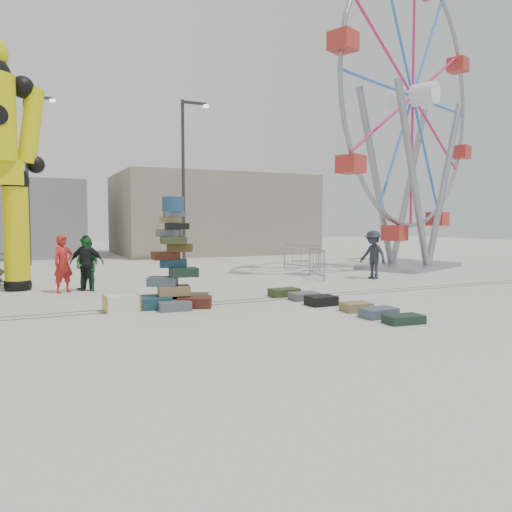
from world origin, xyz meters
name	(u,v)px	position (x,y,z in m)	size (l,w,h in m)	color
ground	(221,309)	(0.00, 0.00, 0.00)	(90.00, 90.00, 0.00)	#9E9E99
track_line_near	(212,305)	(0.00, 0.60, 0.00)	(40.00, 0.04, 0.01)	#47443F
track_line_far	(207,302)	(0.00, 1.00, 0.00)	(40.00, 0.04, 0.01)	#47443F
building_right	(212,215)	(7.00, 20.00, 2.50)	(12.00, 8.00, 5.00)	gray
lamp_post_right	(185,172)	(3.09, 13.00, 4.48)	(1.41, 0.25, 8.00)	#2D2D30
lamp_post_left	(29,170)	(-3.91, 15.00, 4.48)	(1.41, 0.25, 8.00)	#2D2D30
suitcase_tower	(173,276)	(-0.93, 0.78, 0.74)	(2.02, 1.68, 2.66)	#1A3F4E
ferris_wheel	(412,119)	(11.32, 6.18, 6.54)	(10.70, 4.43, 13.29)	gray
steamer_trunk	(122,303)	(-2.19, 0.66, 0.18)	(0.79, 0.46, 0.37)	silver
row_case_0	(284,292)	(2.31, 1.12, 0.11)	(0.82, 0.49, 0.22)	#333F1F
row_case_1	(304,296)	(2.49, 0.34, 0.10)	(0.72, 0.53, 0.20)	#5C5D63
row_case_2	(321,301)	(2.44, -0.58, 0.12)	(0.71, 0.52, 0.24)	black
row_case_3	(356,307)	(2.74, -1.61, 0.10)	(0.64, 0.50, 0.20)	olive
row_case_4	(379,313)	(2.73, -2.43, 0.11)	(0.77, 0.50, 0.21)	#495869
row_case_5	(404,319)	(2.78, -3.16, 0.09)	(0.78, 0.46, 0.17)	#1A2F23
barricade_wheel_front	(317,263)	(5.44, 4.48, 0.55)	(2.00, 0.10, 1.10)	gray
barricade_wheel_back	(301,257)	(6.59, 7.60, 0.55)	(2.00, 0.10, 1.10)	gray
pedestrian_red	(63,264)	(-3.19, 4.45, 0.84)	(0.61, 0.40, 1.67)	#A41B17
pedestrian_green	(87,264)	(-2.52, 4.51, 0.80)	(0.78, 0.61, 1.60)	#196426
pedestrian_black	(87,263)	(-2.53, 4.56, 0.83)	(0.98, 0.41, 1.67)	black
pedestrian_grey	(373,255)	(7.21, 3.50, 0.87)	(1.12, 0.65, 1.74)	#23242E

